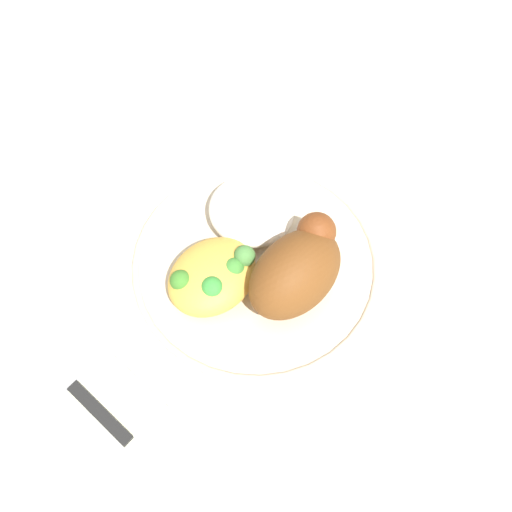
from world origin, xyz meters
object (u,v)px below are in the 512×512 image
object	(u,v)px
knife	(73,386)
mac_cheese_with_broccoli	(213,276)
plate	(256,264)
rice_pile	(251,210)
fork	(109,356)
napkin	(431,195)
roasted_chicken	(295,272)

from	to	relation	value
knife	mac_cheese_with_broccoli	bearing A→B (deg)	-9.04
plate	rice_pile	xyz separation A→B (m)	(0.03, 0.04, 0.02)
plate	rice_pile	world-z (taller)	rice_pile
rice_pile	fork	xyz separation A→B (m)	(-0.21, -0.00, -0.03)
plate	napkin	bearing A→B (deg)	-22.08
mac_cheese_with_broccoli	fork	distance (m)	0.13
mac_cheese_with_broccoli	napkin	world-z (taller)	mac_cheese_with_broccoli
roasted_chicken	knife	distance (m)	0.24
roasted_chicken	fork	world-z (taller)	roasted_chicken
roasted_chicken	mac_cheese_with_broccoli	distance (m)	0.08
plate	fork	world-z (taller)	plate
roasted_chicken	mac_cheese_with_broccoli	xyz separation A→B (m)	(-0.05, 0.06, -0.02)
mac_cheese_with_broccoli	knife	bearing A→B (deg)	170.96
knife	rice_pile	bearing A→B (deg)	0.06
roasted_chicken	fork	distance (m)	0.20
rice_pile	mac_cheese_with_broccoli	bearing A→B (deg)	-162.32
mac_cheese_with_broccoli	roasted_chicken	bearing A→B (deg)	-50.99
roasted_chicken	plate	bearing A→B (deg)	91.43
mac_cheese_with_broccoli	fork	world-z (taller)	mac_cheese_with_broccoli
roasted_chicken	rice_pile	distance (m)	0.10
mac_cheese_with_broccoli	napkin	xyz separation A→B (m)	(0.25, -0.09, -0.03)
plate	mac_cheese_with_broccoli	world-z (taller)	mac_cheese_with_broccoli
plate	mac_cheese_with_broccoli	size ratio (longest dim) A/B	2.70
knife	roasted_chicken	bearing A→B (deg)	-22.36
plate	fork	size ratio (longest dim) A/B	1.82
plate	knife	size ratio (longest dim) A/B	1.36
plate	roasted_chicken	distance (m)	0.07
plate	knife	bearing A→B (deg)	169.85
rice_pile	fork	distance (m)	0.21
knife	fork	bearing A→B (deg)	-1.84
rice_pile	knife	bearing A→B (deg)	-179.94
fork	napkin	xyz separation A→B (m)	(0.37, -0.12, -0.00)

